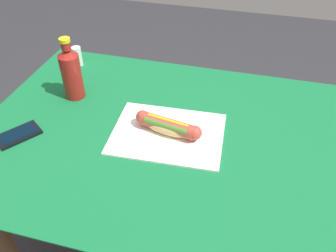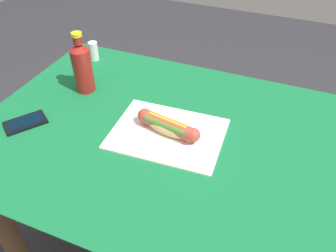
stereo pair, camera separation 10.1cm
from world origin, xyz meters
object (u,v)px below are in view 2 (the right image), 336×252
(salt_shaker, at_px, (94,51))
(hot_dog, at_px, (168,125))
(soda_bottle, at_px, (82,66))
(cell_phone, at_px, (25,122))

(salt_shaker, bearing_deg, hot_dog, 145.13)
(hot_dog, distance_m, soda_bottle, 0.38)
(cell_phone, height_order, soda_bottle, soda_bottle)
(salt_shaker, bearing_deg, soda_bottle, 113.68)
(hot_dog, relative_size, salt_shaker, 2.80)
(hot_dog, bearing_deg, cell_phone, 16.13)
(hot_dog, bearing_deg, soda_bottle, -17.35)
(hot_dog, height_order, soda_bottle, soda_bottle)
(cell_phone, distance_m, salt_shaker, 0.43)
(hot_dog, distance_m, cell_phone, 0.44)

